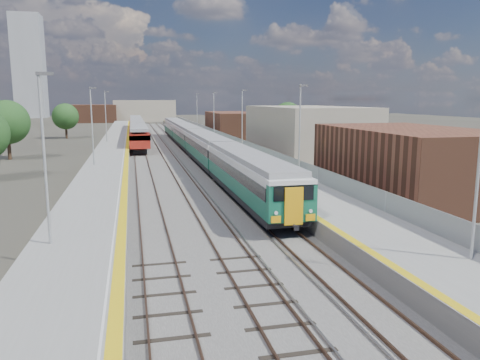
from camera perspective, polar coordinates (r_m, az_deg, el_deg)
name	(u,v)px	position (r m, az deg, el deg)	size (l,w,h in m)	color
ground	(181,154)	(64.15, -7.15, 3.17)	(320.00, 320.00, 0.00)	#47443A
ballast_bed	(164,152)	(66.44, -9.31, 3.37)	(10.50, 155.00, 0.06)	#565451
tracks	(167,150)	(68.14, -8.90, 3.60)	(8.96, 160.00, 0.17)	#4C3323
platform_right	(216,147)	(67.28, -2.89, 4.00)	(4.70, 155.00, 8.52)	slate
platform_left	(113,150)	(66.29, -15.20, 3.56)	(4.30, 155.00, 8.52)	slate
buildings	(91,88)	(152.48, -17.71, 10.63)	(72.00, 185.50, 40.00)	brown
green_train	(195,140)	(60.83, -5.45, 4.83)	(2.71, 75.59, 2.99)	black
red_train	(137,128)	(89.14, -12.44, 6.17)	(2.71, 54.94, 3.42)	black
tree_b	(7,122)	(64.02, -26.54, 6.32)	(5.37, 5.37, 7.28)	#382619
tree_c	(65,116)	(94.45, -20.51, 7.27)	(4.87, 4.87, 6.60)	#382619
tree_d	(287,117)	(80.81, 5.81, 7.63)	(5.07, 5.07, 6.88)	#382619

